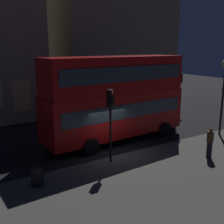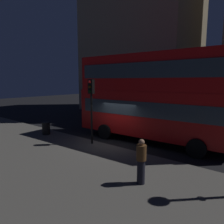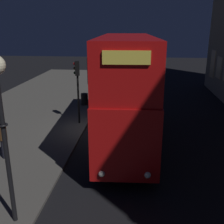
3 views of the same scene
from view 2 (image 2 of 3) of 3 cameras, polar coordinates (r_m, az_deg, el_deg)
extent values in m
plane|color=black|center=(13.33, 0.41, -8.64)|extent=(80.00, 80.00, 0.00)
cube|color=#4C4944|center=(10.05, -19.41, -14.66)|extent=(44.00, 9.32, 0.12)
cube|color=tan|center=(28.95, 7.69, 20.27)|extent=(13.73, 9.15, 19.71)
cube|color=#F2D18C|center=(27.51, -5.63, 5.67)|extent=(1.41, 0.06, 2.58)
cube|color=#F9E09E|center=(26.00, -2.19, 5.49)|extent=(1.41, 0.06, 1.85)
cube|color=#F2D18C|center=(24.59, 1.66, 5.78)|extent=(1.41, 0.06, 2.02)
cube|color=#F2D18C|center=(23.31, 5.95, 5.37)|extent=(1.41, 0.06, 2.26)
cube|color=#E5C67F|center=(22.21, 10.67, 4.04)|extent=(1.41, 0.06, 2.41)
cube|color=#B20F0F|center=(13.68, 10.31, -0.12)|extent=(9.86, 3.07, 2.81)
cube|color=#B20F0F|center=(13.54, 10.60, 10.50)|extent=(9.66, 3.01, 2.24)
cube|color=#2D3842|center=(13.63, 10.35, 1.34)|extent=(9.08, 3.09, 0.90)
cube|color=#2D3842|center=(13.54, 10.61, 10.97)|extent=(9.08, 3.09, 0.90)
cylinder|color=black|center=(14.17, 24.80, -6.28)|extent=(1.03, 0.29, 1.01)
cylinder|color=black|center=(11.64, 22.02, -9.25)|extent=(1.03, 0.29, 1.01)
cylinder|color=black|center=(16.38, 3.84, -3.57)|extent=(1.03, 0.29, 1.01)
cylinder|color=black|center=(14.25, -2.02, -5.40)|extent=(1.03, 0.29, 1.01)
cylinder|color=black|center=(12.66, -5.58, -1.93)|extent=(0.12, 0.12, 3.05)
cube|color=black|center=(12.46, -5.71, 6.92)|extent=(0.36, 0.31, 0.85)
sphere|color=red|center=(12.33, -6.12, 8.16)|extent=(0.17, 0.17, 0.17)
sphere|color=black|center=(12.34, -6.10, 6.90)|extent=(0.17, 0.17, 0.17)
sphere|color=black|center=(12.35, -6.08, 5.65)|extent=(0.17, 0.17, 0.17)
cylinder|color=black|center=(8.17, 7.90, -15.87)|extent=(0.30, 0.30, 0.91)
cylinder|color=#513319|center=(7.89, 8.01, -10.93)|extent=(0.37, 0.37, 0.58)
sphere|color=#8C664C|center=(7.76, 8.08, -8.15)|extent=(0.22, 0.22, 0.22)
cylinder|color=black|center=(15.76, -17.56, -4.24)|extent=(0.55, 0.55, 0.89)
camera|label=1|loc=(16.55, -62.39, 11.75)|focal=44.26mm
camera|label=3|loc=(14.40, 69.58, 11.34)|focal=42.76mm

